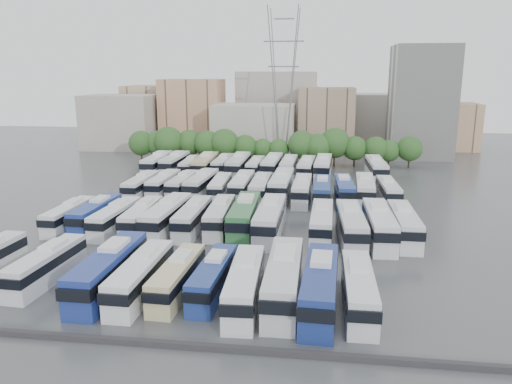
# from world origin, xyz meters

# --- Properties ---
(ground) EXTENTS (220.00, 220.00, 0.00)m
(ground) POSITION_xyz_m (0.00, 0.00, 0.00)
(ground) COLOR #424447
(ground) RESTS_ON ground
(parapet) EXTENTS (56.00, 0.50, 0.50)m
(parapet) POSITION_xyz_m (0.00, -33.00, 0.25)
(parapet) COLOR #2D2D30
(parapet) RESTS_ON ground
(tree_line) EXTENTS (64.28, 8.04, 8.29)m
(tree_line) POSITION_xyz_m (-1.84, 42.08, 4.41)
(tree_line) COLOR black
(tree_line) RESTS_ON ground
(city_buildings) EXTENTS (102.00, 35.00, 20.00)m
(city_buildings) POSITION_xyz_m (-7.46, 71.86, 7.87)
(city_buildings) COLOR #9E998E
(city_buildings) RESTS_ON ground
(apartment_tower) EXTENTS (14.00, 14.00, 26.00)m
(apartment_tower) POSITION_xyz_m (34.00, 58.00, 13.00)
(apartment_tower) COLOR silver
(apartment_tower) RESTS_ON ground
(electricity_pylon) EXTENTS (9.00, 6.91, 33.83)m
(electricity_pylon) POSITION_xyz_m (2.00, 50.00, 18.66)
(electricity_pylon) COLOR slate
(electricity_pylon) RESTS_ON ground
(bus_r0_s2) EXTENTS (3.00, 11.35, 3.53)m
(bus_r0_s2) POSITION_xyz_m (-14.94, -22.97, 1.73)
(bus_r0_s2) COLOR silver
(bus_r0_s2) RESTS_ON ground
(bus_r0_s4) EXTENTS (2.92, 13.31, 4.18)m
(bus_r0_s4) POSITION_xyz_m (-8.13, -24.03, 2.05)
(bus_r0_s4) COLOR navy
(bus_r0_s4) RESTS_ON ground
(bus_r0_s5) EXTENTS (2.70, 11.97, 3.75)m
(bus_r0_s5) POSITION_xyz_m (-4.85, -24.54, 1.84)
(bus_r0_s5) COLOR white
(bus_r0_s5) RESTS_ON ground
(bus_r0_s6) EXTENTS (2.78, 11.02, 3.43)m
(bus_r0_s6) POSITION_xyz_m (-1.57, -23.96, 1.69)
(bus_r0_s6) COLOR #C8BE89
(bus_r0_s6) RESTS_ON ground
(bus_r0_s7) EXTENTS (2.77, 10.91, 3.40)m
(bus_r0_s7) POSITION_xyz_m (1.66, -23.50, 1.67)
(bus_r0_s7) COLOR navy
(bus_r0_s7) RESTS_ON ground
(bus_r0_s8) EXTENTS (3.17, 12.22, 3.80)m
(bus_r0_s8) POSITION_xyz_m (4.88, -25.10, 1.87)
(bus_r0_s8) COLOR silver
(bus_r0_s8) RESTS_ON ground
(bus_r0_s9) EXTENTS (3.03, 13.48, 4.22)m
(bus_r0_s9) POSITION_xyz_m (8.19, -23.99, 2.07)
(bus_r0_s9) COLOR silver
(bus_r0_s9) RESTS_ON ground
(bus_r0_s10) EXTENTS (3.42, 13.20, 4.11)m
(bus_r0_s10) POSITION_xyz_m (11.41, -24.92, 2.02)
(bus_r0_s10) COLOR navy
(bus_r0_s10) RESTS_ON ground
(bus_r0_s11) EXTENTS (2.63, 11.75, 3.68)m
(bus_r0_s11) POSITION_xyz_m (14.72, -24.77, 1.81)
(bus_r0_s11) COLOR silver
(bus_r0_s11) RESTS_ON ground
(bus_r1_s0) EXTENTS (2.61, 10.88, 3.40)m
(bus_r1_s0) POSITION_xyz_m (-21.41, -6.20, 1.67)
(bus_r1_s0) COLOR silver
(bus_r1_s0) RESTS_ON ground
(bus_r1_s1) EXTENTS (2.78, 11.55, 3.60)m
(bus_r1_s1) POSITION_xyz_m (-18.12, -5.33, 1.77)
(bus_r1_s1) COLOR navy
(bus_r1_s1) RESTS_ON ground
(bus_r1_s2) EXTENTS (2.99, 11.43, 3.55)m
(bus_r1_s2) POSITION_xyz_m (-14.90, -6.62, 1.74)
(bus_r1_s2) COLOR silver
(bus_r1_s2) RESTS_ON ground
(bus_r1_s3) EXTENTS (2.83, 11.50, 3.59)m
(bus_r1_s3) POSITION_xyz_m (-11.58, -5.95, 1.76)
(bus_r1_s3) COLOR silver
(bus_r1_s3) RESTS_ON ground
(bus_r1_s4) EXTENTS (3.34, 12.98, 4.04)m
(bus_r1_s4) POSITION_xyz_m (-8.26, -5.89, 1.98)
(bus_r1_s4) COLOR silver
(bus_r1_s4) RESTS_ON ground
(bus_r1_s5) EXTENTS (2.59, 11.86, 3.72)m
(bus_r1_s5) POSITION_xyz_m (-4.94, -5.48, 1.83)
(bus_r1_s5) COLOR silver
(bus_r1_s5) RESTS_ON ground
(bus_r1_s6) EXTENTS (3.17, 12.08, 3.76)m
(bus_r1_s6) POSITION_xyz_m (-1.59, -4.59, 1.84)
(bus_r1_s6) COLOR silver
(bus_r1_s6) RESTS_ON ground
(bus_r1_s7) EXTENTS (3.33, 13.58, 4.24)m
(bus_r1_s7) POSITION_xyz_m (1.68, -4.92, 2.08)
(bus_r1_s7) COLOR #2E6D3B
(bus_r1_s7) RESTS_ON ground
(bus_r1_s8) EXTENTS (3.08, 13.56, 4.25)m
(bus_r1_s8) POSITION_xyz_m (5.04, -5.78, 2.08)
(bus_r1_s8) COLOR silver
(bus_r1_s8) RESTS_ON ground
(bus_r1_s10) EXTENTS (2.91, 12.18, 3.80)m
(bus_r1_s10) POSITION_xyz_m (11.45, -5.63, 1.87)
(bus_r1_s10) COLOR silver
(bus_r1_s10) RESTS_ON ground
(bus_r1_s11) EXTENTS (3.46, 13.11, 4.08)m
(bus_r1_s11) POSITION_xyz_m (14.94, -6.85, 2.00)
(bus_r1_s11) COLOR silver
(bus_r1_s11) RESTS_ON ground
(bus_r1_s12) EXTENTS (3.21, 13.34, 4.16)m
(bus_r1_s12) POSITION_xyz_m (18.32, -6.17, 2.04)
(bus_r1_s12) COLOR silver
(bus_r1_s12) RESTS_ON ground
(bus_r1_s13) EXTENTS (2.81, 12.47, 3.91)m
(bus_r1_s13) POSITION_xyz_m (21.37, -5.29, 1.92)
(bus_r1_s13) COLOR silver
(bus_r1_s13) RESTS_ON ground
(bus_r2_s1) EXTENTS (2.65, 11.78, 3.69)m
(bus_r2_s1) POSITION_xyz_m (-17.99, 11.35, 1.81)
(bus_r2_s1) COLOR silver
(bus_r2_s1) RESTS_ON ground
(bus_r2_s2) EXTENTS (2.76, 11.66, 3.64)m
(bus_r2_s2) POSITION_xyz_m (-14.83, 13.12, 1.79)
(bus_r2_s2) COLOR silver
(bus_r2_s2) RESTS_ON ground
(bus_r2_s3) EXTENTS (2.96, 11.61, 3.62)m
(bus_r2_s3) POSITION_xyz_m (-11.49, 13.05, 1.77)
(bus_r2_s3) COLOR silver
(bus_r2_s3) RESTS_ON ground
(bus_r2_s4) EXTENTS (3.36, 12.61, 3.92)m
(bus_r2_s4) POSITION_xyz_m (-8.37, 13.18, 1.92)
(bus_r2_s4) COLOR silver
(bus_r2_s4) RESTS_ON ground
(bus_r2_s5) EXTENTS (2.97, 11.26, 3.50)m
(bus_r2_s5) POSITION_xyz_m (-5.08, 12.32, 1.72)
(bus_r2_s5) COLOR silver
(bus_r2_s5) RESTS_ON ground
(bus_r2_s6) EXTENTS (2.71, 12.21, 3.83)m
(bus_r2_s6) POSITION_xyz_m (-1.59, 13.11, 1.88)
(bus_r2_s6) COLOR silver
(bus_r2_s6) RESTS_ON ground
(bus_r2_s7) EXTENTS (2.75, 12.07, 3.78)m
(bus_r2_s7) POSITION_xyz_m (1.62, 11.88, 1.85)
(bus_r2_s7) COLOR silver
(bus_r2_s7) RESTS_ON ground
(bus_r2_s8) EXTENTS (3.31, 13.71, 4.28)m
(bus_r2_s8) POSITION_xyz_m (4.88, 13.33, 2.10)
(bus_r2_s8) COLOR silver
(bus_r2_s8) RESTS_ON ground
(bus_r2_s9) EXTENTS (2.83, 12.19, 3.81)m
(bus_r2_s9) POSITION_xyz_m (8.25, 11.47, 1.87)
(bus_r2_s9) COLOR silver
(bus_r2_s9) RESTS_ON ground
(bus_r2_s10) EXTENTS (2.80, 12.00, 3.75)m
(bus_r2_s10) POSITION_xyz_m (11.41, 11.27, 1.84)
(bus_r2_s10) COLOR navy
(bus_r2_s10) RESTS_ON ground
(bus_r2_s11) EXTENTS (3.11, 12.10, 3.76)m
(bus_r2_s11) POSITION_xyz_m (14.86, 12.55, 1.85)
(bus_r2_s11) COLOR navy
(bus_r2_s11) RESTS_ON ground
(bus_r2_s12) EXTENTS (3.31, 12.76, 3.97)m
(bus_r2_s12) POSITION_xyz_m (18.09, 12.76, 1.95)
(bus_r2_s12) COLOR silver
(bus_r2_s12) RESTS_ON ground
(bus_r2_s13) EXTENTS (2.94, 11.56, 3.60)m
(bus_r2_s13) POSITION_xyz_m (21.70, 12.89, 1.77)
(bus_r2_s13) COLOR silver
(bus_r2_s13) RESTS_ON ground
(bus_r3_s0) EXTENTS (2.88, 13.16, 4.13)m
(bus_r3_s0) POSITION_xyz_m (-21.56, 30.11, 2.03)
(bus_r3_s0) COLOR silver
(bus_r3_s0) RESTS_ON ground
(bus_r3_s1) EXTENTS (3.03, 12.94, 4.05)m
(bus_r3_s1) POSITION_xyz_m (-18.22, 31.05, 1.99)
(bus_r3_s1) COLOR silver
(bus_r3_s1) RESTS_ON ground
(bus_r3_s2) EXTENTS (2.73, 11.15, 3.48)m
(bus_r3_s2) POSITION_xyz_m (-14.70, 29.80, 1.71)
(bus_r3_s2) COLOR silver
(bus_r3_s2) RESTS_ON ground
(bus_r3_s3) EXTENTS (3.33, 13.64, 4.26)m
(bus_r3_s3) POSITION_xyz_m (-11.50, 29.25, 2.09)
(bus_r3_s3) COLOR #C2B285
(bus_r3_s3) RESTS_ON ground
(bus_r3_s4) EXTENTS (2.61, 11.91, 3.73)m
(bus_r3_s4) POSITION_xyz_m (-8.37, 31.07, 1.83)
(bus_r3_s4) COLOR silver
(bus_r3_s4) RESTS_ON ground
(bus_r3_s5) EXTENTS (3.08, 13.68, 4.28)m
(bus_r3_s5) POSITION_xyz_m (-5.00, 29.74, 2.10)
(bus_r3_s5) COLOR silver
(bus_r3_s5) RESTS_ON ground
(bus_r3_s6) EXTENTS (2.68, 11.18, 3.49)m
(bus_r3_s6) POSITION_xyz_m (-1.72, 30.67, 1.71)
(bus_r3_s6) COLOR silver
(bus_r3_s6) RESTS_ON ground
(bus_r3_s7) EXTENTS (3.32, 13.10, 4.08)m
(bus_r3_s7) POSITION_xyz_m (1.49, 31.11, 2.00)
(bus_r3_s7) COLOR silver
(bus_r3_s7) RESTS_ON ground
(bus_r3_s8) EXTENTS (2.93, 12.23, 3.82)m
(bus_r3_s8) POSITION_xyz_m (4.80, 30.89, 1.87)
(bus_r3_s8) COLOR silver
(bus_r3_s8) RESTS_ON ground
(bus_r3_s9) EXTENTS (3.34, 12.48, 3.88)m
(bus_r3_s9) POSITION_xyz_m (8.30, 29.84, 1.90)
(bus_r3_s9) COLOR silver
(bus_r3_s9) RESTS_ON ground
(bus_r3_s10) EXTENTS (3.56, 13.48, 4.19)m
(bus_r3_s10) POSITION_xyz_m (11.48, 30.43, 2.06)
(bus_r3_s10) COLOR white
(bus_r3_s10) RESTS_ON ground
(bus_r3_s13) EXTENTS (3.40, 13.43, 4.18)m
(bus_r3_s13) POSITION_xyz_m (21.48, 30.13, 2.05)
(bus_r3_s13) COLOR silver
(bus_r3_s13) RESTS_ON ground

